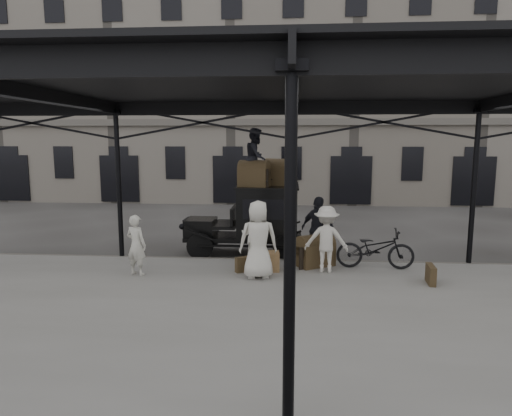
% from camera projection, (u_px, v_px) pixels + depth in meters
% --- Properties ---
extents(ground, '(120.00, 120.00, 0.00)m').
position_uv_depth(ground, '(290.00, 286.00, 11.23)').
color(ground, '#383533').
rests_on(ground, ground).
extents(platform, '(28.00, 8.00, 0.15)m').
position_uv_depth(platform, '(289.00, 314.00, 9.25)').
color(platform, slate).
rests_on(platform, ground).
extents(canopy, '(22.50, 9.00, 4.74)m').
position_uv_depth(canopy, '(292.00, 87.00, 8.85)').
color(canopy, black).
rests_on(canopy, ground).
extents(building_frontage, '(64.00, 8.00, 14.00)m').
position_uv_depth(building_frontage, '(292.00, 83.00, 27.93)').
color(building_frontage, slate).
rests_on(building_frontage, ground).
extents(taxi, '(3.65, 1.55, 2.18)m').
position_uv_depth(taxi, '(257.00, 217.00, 14.13)').
color(taxi, black).
rests_on(taxi, ground).
extents(porter_left, '(0.66, 0.55, 1.56)m').
position_uv_depth(porter_left, '(136.00, 245.00, 11.58)').
color(porter_left, beige).
rests_on(porter_left, platform).
extents(porter_midleft, '(0.87, 0.75, 1.55)m').
position_uv_depth(porter_midleft, '(254.00, 235.00, 12.74)').
color(porter_midleft, silver).
rests_on(porter_midleft, platform).
extents(porter_centre, '(1.04, 0.76, 1.95)m').
position_uv_depth(porter_centre, '(258.00, 239.00, 11.31)').
color(porter_centre, beige).
rests_on(porter_centre, platform).
extents(porter_official, '(1.15, 0.99, 1.86)m').
position_uv_depth(porter_official, '(318.00, 230.00, 12.79)').
color(porter_official, black).
rests_on(porter_official, platform).
extents(porter_right, '(1.18, 0.75, 1.74)m').
position_uv_depth(porter_right, '(326.00, 239.00, 11.83)').
color(porter_right, beige).
rests_on(porter_right, platform).
extents(bicycle, '(2.08, 0.81, 1.07)m').
position_uv_depth(bicycle, '(375.00, 249.00, 12.19)').
color(bicycle, black).
rests_on(bicycle, platform).
extents(porter_roof, '(0.82, 0.97, 1.75)m').
position_uv_depth(porter_roof, '(256.00, 157.00, 13.76)').
color(porter_roof, black).
rests_on(porter_roof, taxi).
extents(steamer_trunk_roof_near, '(1.00, 0.75, 0.66)m').
position_uv_depth(steamer_trunk_roof_near, '(254.00, 176.00, 13.70)').
color(steamer_trunk_roof_near, '#42341E').
rests_on(steamer_trunk_roof_near, taxi).
extents(steamer_trunk_roof_far, '(1.07, 0.89, 0.68)m').
position_uv_depth(steamer_trunk_roof_far, '(279.00, 174.00, 14.08)').
color(steamer_trunk_roof_far, '#42341E').
rests_on(steamer_trunk_roof_far, taxi).
extents(steamer_trunk_platform, '(1.15, 1.03, 0.72)m').
position_uv_depth(steamer_trunk_platform, '(315.00, 253.00, 12.47)').
color(steamer_trunk_platform, '#42341E').
rests_on(steamer_trunk_platform, platform).
extents(wicker_hamper, '(0.63, 0.50, 0.50)m').
position_uv_depth(wicker_hamper, '(268.00, 261.00, 12.03)').
color(wicker_hamper, olive).
rests_on(wicker_hamper, platform).
extents(suitcase_upright, '(0.20, 0.61, 0.45)m').
position_uv_depth(suitcase_upright, '(431.00, 274.00, 10.93)').
color(suitcase_upright, '#42341E').
rests_on(suitcase_upright, platform).
extents(suitcase_flat, '(0.59, 0.45, 0.40)m').
position_uv_depth(suitcase_flat, '(246.00, 264.00, 11.95)').
color(suitcase_flat, '#42341E').
rests_on(suitcase_flat, platform).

